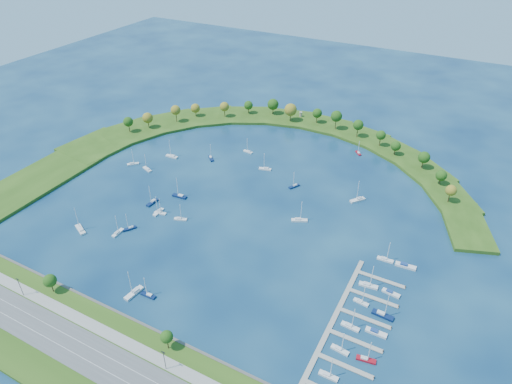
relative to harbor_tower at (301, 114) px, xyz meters
The scene contains 37 objects.
ground 122.60m from the harbor_tower, 82.48° to the right, with size 700.00×700.00×0.00m, color #072043.
south_shoreline 244.91m from the harbor_tower, 86.24° to the right, with size 420.00×43.10×11.60m.
breakwater 78.87m from the harbor_tower, 112.60° to the right, with size 286.74×247.64×2.00m.
breakwater_trees 31.41m from the harbor_tower, 90.86° to the right, with size 233.95×88.88×14.98m.
harbor_tower is the anchor object (origin of this frame).
dock_system 208.76m from the harbor_tower, 60.96° to the right, with size 24.28×82.00×1.60m.
moored_boat_0 177.60m from the harbor_tower, 98.22° to the right, with size 5.67×7.12×10.60m.
moored_boat_1 195.26m from the harbor_tower, 104.30° to the right, with size 10.19×6.77×14.63m.
moored_boat_2 136.46m from the harbor_tower, 67.02° to the right, with size 9.14×6.24×13.18m.
moored_boat_3 68.46m from the harbor_tower, 30.39° to the right, with size 5.78×6.27×9.82m.
moored_boat_4 139.12m from the harbor_tower, 98.20° to the right, with size 9.37×3.29×13.51m.
moored_boat_5 101.85m from the harbor_tower, 68.91° to the right, with size 5.45×7.54×10.97m.
moored_boat_6 209.89m from the harbor_tower, 85.91° to the right, with size 7.57×2.32×11.05m.
moored_boat_7 183.93m from the harbor_tower, 98.93° to the right, with size 2.37×7.79×11.38m.
moored_boat_8 134.86m from the harbor_tower, 115.30° to the right, with size 8.32×4.83×11.81m.
moored_boat_9 118.70m from the harbor_tower, 50.11° to the right, with size 8.03×9.17×14.06m.
moored_boat_10 70.17m from the harbor_tower, 98.55° to the right, with size 7.36×2.98×10.51m.
moored_boat_11 156.00m from the harbor_tower, 92.23° to the right, with size 7.49×4.36×10.63m.
moored_boat_12 113.80m from the harbor_tower, 118.14° to the right, with size 9.05×2.85×13.17m.
moored_boat_13 153.52m from the harbor_tower, 101.35° to the right, with size 2.94×8.69×12.58m.
moored_boat_14 157.81m from the harbor_tower, 97.65° to the right, with size 2.24×7.93×11.64m.
moored_boat_15 85.63m from the harbor_tower, 82.54° to the right, with size 8.55×4.32×12.10m.
moored_boat_16 211.55m from the harbor_tower, 87.73° to the right, with size 3.89×10.05×14.40m.
moored_boat_17 157.95m from the harbor_tower, 97.17° to the right, with size 7.31×3.35×10.37m.
moored_boat_18 94.11m from the harbor_tower, 107.53° to the right, with size 7.26×7.01×11.60m.
moored_boat_19 140.07m from the harbor_tower, 120.29° to the right, with size 7.15×7.08×11.56m.
docked_boat_0 232.80m from the harbor_tower, 64.13° to the right, with size 7.72×2.24×11.31m.
docked_boat_2 221.10m from the harbor_tower, 62.65° to the right, with size 7.73×2.94×11.09m.
docked_boat_3 225.61m from the harbor_tower, 60.21° to the right, with size 7.95×3.30×11.34m.
docked_boat_4 209.55m from the harbor_tower, 61.01° to the right, with size 8.12×2.79×11.73m.
docked_boat_5 213.04m from the harbor_tower, 58.28° to the right, with size 8.99×2.53×1.83m.
docked_boat_6 196.25m from the harbor_tower, 58.83° to the right, with size 7.27×2.88×10.40m.
docked_boat_7 204.23m from the harbor_tower, 56.73° to the right, with size 9.62×3.28×13.91m.
docked_boat_8 186.53m from the harbor_tower, 57.01° to the right, with size 8.96×3.35×12.86m.
docked_boat_9 192.18m from the harbor_tower, 54.34° to the right, with size 8.54×3.36×1.69m.
docked_boat_10 170.53m from the harbor_tower, 52.43° to the right, with size 8.13×2.56×11.83m.
docked_boat_11 176.71m from the harbor_tower, 49.86° to the right, with size 10.10×3.46×2.03m.
Camera 1 is at (109.10, -190.62, 152.66)m, focal length 31.38 mm.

